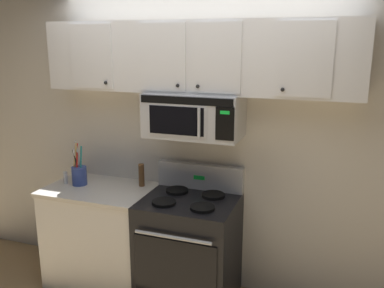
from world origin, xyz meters
name	(u,v)px	position (x,y,z in m)	size (l,w,h in m)	color
back_wall	(204,136)	(0.00, 0.79, 1.35)	(5.20, 0.10, 2.70)	silver
stove_range	(189,248)	(0.00, 0.42, 0.47)	(0.76, 0.69, 1.12)	black
over_range_microwave	(194,115)	(0.00, 0.54, 1.58)	(0.76, 0.43, 0.35)	#B7BABF
upper_cabinets	(196,57)	(0.00, 0.57, 2.02)	(2.50, 0.36, 0.55)	silver
counter_segment	(102,234)	(-0.84, 0.43, 0.45)	(0.93, 0.65, 0.90)	silver
utensil_crock_blue	(79,174)	(-1.05, 0.44, 1.00)	(0.13, 0.13, 0.40)	#384C9E
salt_shaker	(65,178)	(-1.18, 0.42, 0.96)	(0.04, 0.04, 0.11)	white
pepper_mill	(141,175)	(-0.51, 0.59, 1.00)	(0.05, 0.05, 0.20)	brown
spice_jar	(81,173)	(-1.15, 0.62, 0.94)	(0.05, 0.05, 0.09)	#C64C19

